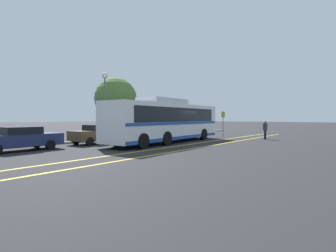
{
  "coord_description": "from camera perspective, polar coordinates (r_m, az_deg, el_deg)",
  "views": [
    {
      "loc": [
        -17.53,
        -12.94,
        1.98
      ],
      "look_at": [
        -1.26,
        0.12,
        1.31
      ],
      "focal_mm": 28.0,
      "sensor_mm": 36.0,
      "label": 1
    }
  ],
  "objects": [
    {
      "name": "ground_plane",
      "position": [
        21.88,
        2.33,
        -3.37
      ],
      "size": [
        220.0,
        220.0,
        0.0
      ],
      "primitive_type": "plane",
      "color": "#262628"
    },
    {
      "name": "lane_strip_0",
      "position": [
        19.66,
        5.02,
        -3.95
      ],
      "size": [
        32.33,
        0.2,
        0.01
      ],
      "primitive_type": "cube",
      "rotation": [
        0.0,
        0.0,
        1.57
      ],
      "color": "gold",
      "rests_on": "ground_plane"
    },
    {
      "name": "lane_strip_1",
      "position": [
        18.8,
        9.21,
        -4.23
      ],
      "size": [
        32.33,
        0.2,
        0.01
      ],
      "primitive_type": "cube",
      "rotation": [
        0.0,
        0.0,
        1.57
      ],
      "color": "gold",
      "rests_on": "ground_plane"
    },
    {
      "name": "curb_strip",
      "position": [
        24.7,
        -9.86,
        -2.62
      ],
      "size": [
        40.33,
        0.36,
        0.15
      ],
      "primitive_type": "cube",
      "color": "#99999E",
      "rests_on": "ground_plane"
    },
    {
      "name": "transit_bus",
      "position": [
        20.85,
        -0.03,
        1.2
      ],
      "size": [
        12.76,
        3.24,
        3.46
      ],
      "rotation": [
        0.0,
        0.0,
        -1.51
      ],
      "color": "white",
      "rests_on": "ground_plane"
    },
    {
      "name": "parked_car_0",
      "position": [
        17.82,
        -29.72,
        -2.41
      ],
      "size": [
        4.91,
        2.02,
        1.44
      ],
      "rotation": [
        0.0,
        0.0,
        1.61
      ],
      "color": "navy",
      "rests_on": "ground_plane"
    },
    {
      "name": "parked_car_1",
      "position": [
        20.68,
        -15.36,
        -1.68
      ],
      "size": [
        4.04,
        2.0,
        1.44
      ],
      "rotation": [
        0.0,
        0.0,
        1.64
      ],
      "color": "#4C3823",
      "rests_on": "ground_plane"
    },
    {
      "name": "pedestrian_0",
      "position": [
        25.51,
        20.4,
        -0.58
      ],
      "size": [
        0.45,
        0.28,
        1.68
      ],
      "rotation": [
        0.0,
        0.0,
        6.14
      ],
      "color": "#191E38",
      "rests_on": "ground_plane"
    },
    {
      "name": "bus_stop_sign",
      "position": [
        26.98,
        11.9,
        1.09
      ],
      "size": [
        0.07,
        0.4,
        2.63
      ],
      "rotation": [
        0.0,
        0.0,
        -1.51
      ],
      "color": "#59595E",
      "rests_on": "ground_plane"
    },
    {
      "name": "street_lamp",
      "position": [
        24.72,
        -13.58,
        8.28
      ],
      "size": [
        0.6,
        0.6,
        6.11
      ],
      "color": "#59595E",
      "rests_on": "ground_plane"
    },
    {
      "name": "tree_1",
      "position": [
        30.08,
        -11.31,
        5.88
      ],
      "size": [
        4.69,
        4.69,
        6.47
      ],
      "color": "#513823",
      "rests_on": "ground_plane"
    }
  ]
}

